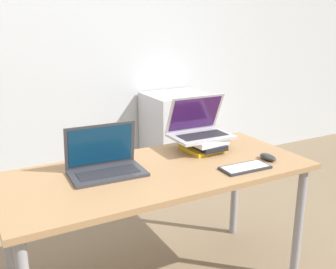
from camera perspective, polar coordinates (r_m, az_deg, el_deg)
name	(u,v)px	position (r m, az deg, el deg)	size (l,w,h in m)	color
wall_back	(66,36)	(3.53, -14.55, 13.69)	(8.00, 0.05, 2.70)	silver
desk	(159,182)	(2.09, -1.29, -6.97)	(1.61, 0.71, 0.73)	#9E754C
laptop_left	(105,164)	(2.02, -9.11, -4.19)	(0.38, 0.25, 0.24)	#333338
book_stack	(203,143)	(2.35, 5.11, -1.29)	(0.22, 0.28, 0.08)	gold
laptop_on_books	(199,128)	(2.34, 4.54, 0.90)	(0.36, 0.26, 0.25)	#B2B2B7
wireless_keyboard	(245,168)	(2.10, 11.13, -4.74)	(0.27, 0.13, 0.01)	#28282D
mouse	(268,157)	(2.25, 14.31, -3.19)	(0.06, 0.11, 0.03)	#2D2D2D
mini_fridge	(176,136)	(3.74, 1.23, -0.29)	(0.55, 0.54, 0.82)	silver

